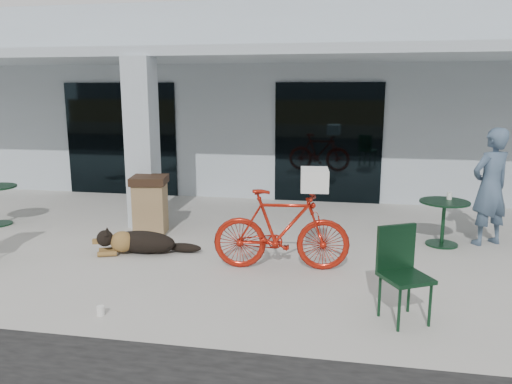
% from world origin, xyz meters
% --- Properties ---
extents(ground, '(80.00, 80.00, 0.00)m').
position_xyz_m(ground, '(0.00, 0.00, 0.00)').
color(ground, '#B3B0A9').
rests_on(ground, ground).
extents(building, '(22.00, 7.00, 4.50)m').
position_xyz_m(building, '(0.00, 8.50, 2.25)').
color(building, '#9EAAB3').
rests_on(building, ground).
extents(storefront_glass_left, '(2.80, 0.06, 2.70)m').
position_xyz_m(storefront_glass_left, '(-3.20, 4.98, 1.35)').
color(storefront_glass_left, black).
rests_on(storefront_glass_left, ground).
extents(storefront_glass_right, '(2.40, 0.06, 2.70)m').
position_xyz_m(storefront_glass_right, '(1.80, 4.98, 1.35)').
color(storefront_glass_right, black).
rests_on(storefront_glass_right, ground).
extents(column, '(0.50, 0.50, 3.12)m').
position_xyz_m(column, '(-1.50, 2.30, 1.56)').
color(column, '#9EAAB3').
rests_on(column, ground).
extents(overhang, '(22.00, 2.80, 0.18)m').
position_xyz_m(overhang, '(0.00, 3.60, 3.21)').
color(overhang, '#9EAAB3').
rests_on(overhang, column).
extents(bicycle, '(1.98, 0.74, 1.17)m').
position_xyz_m(bicycle, '(1.36, 0.40, 0.58)').
color(bicycle, '#AB1C0D').
rests_on(bicycle, ground).
extents(laundry_basket, '(0.42, 0.54, 0.30)m').
position_xyz_m(laundry_basket, '(1.80, 0.44, 1.32)').
color(laundry_basket, white).
rests_on(laundry_basket, bicycle).
extents(dog, '(1.30, 0.82, 0.41)m').
position_xyz_m(dog, '(-0.88, 0.70, 0.21)').
color(dog, black).
rests_on(dog, ground).
extents(cup_near_dog, '(0.10, 0.10, 0.11)m').
position_xyz_m(cup_near_dog, '(-0.47, -1.48, 0.06)').
color(cup_near_dog, white).
rests_on(cup_near_dog, ground).
extents(cafe_table_far, '(1.06, 1.06, 0.75)m').
position_xyz_m(cafe_table_far, '(3.84, 2.00, 0.37)').
color(cafe_table_far, '#12351E').
rests_on(cafe_table_far, ground).
extents(cafe_chair_far_a, '(0.67, 0.69, 1.06)m').
position_xyz_m(cafe_chair_far_a, '(2.92, -1.00, 0.53)').
color(cafe_chair_far_a, '#12351E').
rests_on(cafe_chair_far_a, ground).
extents(person, '(0.85, 0.76, 1.94)m').
position_xyz_m(person, '(4.57, 2.20, 0.97)').
color(person, '#42566E').
rests_on(person, ground).
extents(cup_on_table, '(0.11, 0.11, 0.12)m').
position_xyz_m(cup_on_table, '(3.93, 2.15, 0.81)').
color(cup_on_table, white).
rests_on(cup_on_table, cafe_table_far).
extents(trash_receptacle, '(0.71, 0.71, 1.04)m').
position_xyz_m(trash_receptacle, '(-1.19, 1.80, 0.52)').
color(trash_receptacle, olive).
rests_on(trash_receptacle, ground).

